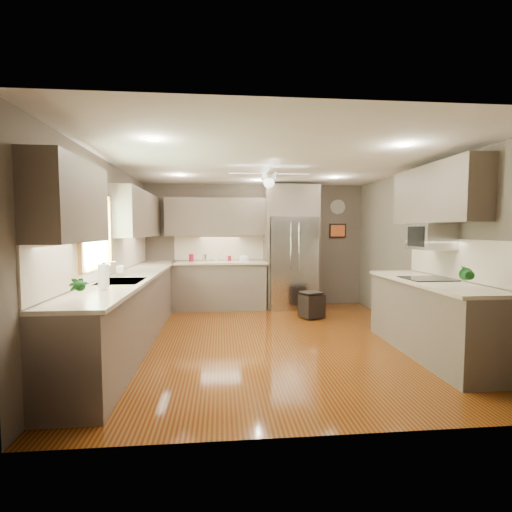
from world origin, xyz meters
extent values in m
plane|color=#501C0A|center=(0.00, 0.00, 0.00)|extent=(5.00, 5.00, 0.00)
plane|color=white|center=(0.00, 0.00, 2.50)|extent=(5.00, 5.00, 0.00)
plane|color=brown|center=(0.00, 2.50, 1.25)|extent=(4.50, 0.00, 4.50)
plane|color=brown|center=(0.00, -2.50, 1.25)|extent=(4.50, 0.00, 4.50)
plane|color=brown|center=(-2.25, 0.00, 1.25)|extent=(0.00, 5.00, 5.00)
plane|color=brown|center=(2.25, 0.00, 1.25)|extent=(0.00, 5.00, 5.00)
cylinder|color=maroon|center=(-1.29, 2.21, 1.02)|extent=(0.11, 0.11, 0.14)
cylinder|color=silver|center=(-1.03, 2.25, 1.01)|extent=(0.12, 0.12, 0.14)
cylinder|color=beige|center=(-0.80, 2.26, 1.03)|extent=(0.12, 0.12, 0.18)
cylinder|color=maroon|center=(-0.54, 2.24, 1.00)|extent=(0.08, 0.08, 0.11)
imported|color=white|center=(-2.06, 0.00, 1.04)|extent=(0.10, 0.10, 0.19)
imported|color=#17531A|center=(-1.96, -1.83, 1.09)|extent=(0.18, 0.16, 0.30)
imported|color=#17531A|center=(1.91, -1.47, 1.10)|extent=(0.21, 0.19, 0.32)
imported|color=beige|center=(-0.25, 2.16, 0.96)|extent=(0.23, 0.23, 0.05)
cube|color=brown|center=(-1.95, 0.15, 0.45)|extent=(0.60, 4.70, 0.90)
cube|color=beige|center=(-1.94, 0.15, 0.92)|extent=(0.65, 4.70, 0.04)
cube|color=beige|center=(-2.24, 0.15, 1.20)|extent=(0.02, 4.70, 0.50)
cube|color=brown|center=(-0.72, 2.20, 0.45)|extent=(1.85, 0.60, 0.90)
cube|color=beige|center=(-0.72, 2.19, 0.92)|extent=(1.85, 0.65, 0.04)
cube|color=beige|center=(-0.72, 2.49, 1.20)|extent=(1.85, 0.02, 0.50)
cube|color=brown|center=(-2.08, -1.60, 1.83)|extent=(0.33, 1.20, 0.75)
cube|color=brown|center=(-2.08, 1.30, 1.83)|extent=(0.33, 2.40, 0.75)
cube|color=brown|center=(-0.72, 2.33, 1.83)|extent=(2.15, 0.33, 0.75)
cube|color=brown|center=(2.08, -0.55, 2.03)|extent=(0.33, 1.70, 0.75)
cube|color=#BFF2B2|center=(-2.23, -0.50, 1.55)|extent=(0.01, 1.00, 0.80)
cube|color=brown|center=(-2.21, -0.50, 1.98)|extent=(0.05, 1.12, 0.06)
cube|color=brown|center=(-2.21, -0.50, 1.12)|extent=(0.05, 1.12, 0.06)
cube|color=brown|center=(-2.21, -1.03, 1.55)|extent=(0.05, 0.06, 0.80)
cube|color=brown|center=(-2.21, 0.03, 1.55)|extent=(0.05, 0.06, 0.80)
cube|color=silver|center=(-1.93, -0.50, 0.93)|extent=(0.50, 0.70, 0.03)
cube|color=#262626|center=(-1.93, -0.50, 0.89)|extent=(0.44, 0.62, 0.05)
cylinder|color=silver|center=(-2.13, -0.50, 1.05)|extent=(0.02, 0.02, 0.24)
cylinder|color=silver|center=(-2.07, -0.50, 1.17)|extent=(0.16, 0.02, 0.02)
cube|color=silver|center=(0.70, 2.14, 0.91)|extent=(0.92, 0.72, 1.82)
cube|color=black|center=(0.70, 1.80, 0.66)|extent=(0.88, 0.02, 0.02)
cube|color=black|center=(0.70, 1.79, 1.25)|extent=(0.01, 0.02, 1.00)
cylinder|color=silver|center=(0.62, 1.76, 1.25)|extent=(0.02, 0.02, 0.90)
cylinder|color=silver|center=(0.78, 1.76, 1.25)|extent=(0.02, 0.02, 0.90)
cube|color=brown|center=(0.70, 2.20, 2.14)|extent=(1.04, 0.60, 0.63)
cube|color=brown|center=(0.20, 2.20, 0.91)|extent=(0.06, 0.60, 1.82)
cube|color=brown|center=(1.20, 2.20, 0.91)|extent=(0.06, 0.60, 1.82)
cube|color=brown|center=(1.93, -0.80, 0.45)|extent=(0.65, 2.20, 0.90)
cube|color=beige|center=(1.91, -0.80, 0.92)|extent=(0.70, 2.20, 0.04)
cube|color=beige|center=(2.24, -0.80, 1.20)|extent=(0.02, 2.20, 0.50)
cube|color=black|center=(1.91, -0.70, 0.94)|extent=(0.56, 0.52, 0.01)
cube|color=silver|center=(2.03, -0.55, 1.48)|extent=(0.42, 0.55, 0.34)
cube|color=black|center=(1.82, -0.55, 1.48)|extent=(0.02, 0.40, 0.26)
cylinder|color=white|center=(0.00, 0.30, 2.46)|extent=(0.03, 0.03, 0.08)
cylinder|color=white|center=(0.00, 0.30, 2.36)|extent=(0.22, 0.22, 0.10)
sphere|color=white|center=(0.00, 0.30, 2.26)|extent=(0.16, 0.16, 0.16)
cube|color=white|center=(0.35, 0.30, 2.38)|extent=(0.48, 0.11, 0.01)
cube|color=white|center=(0.00, 0.65, 2.38)|extent=(0.11, 0.48, 0.01)
cube|color=white|center=(-0.35, 0.30, 2.38)|extent=(0.48, 0.11, 0.01)
cube|color=white|center=(0.00, -0.05, 2.38)|extent=(0.11, 0.48, 0.01)
cylinder|color=white|center=(-1.40, 1.30, 2.49)|extent=(0.14, 0.14, 0.01)
cylinder|color=white|center=(1.30, 1.30, 2.49)|extent=(0.14, 0.14, 0.01)
cylinder|color=white|center=(-1.40, -1.20, 2.49)|extent=(0.14, 0.14, 0.01)
cylinder|color=white|center=(1.30, -1.20, 2.49)|extent=(0.14, 0.14, 0.01)
cylinder|color=white|center=(0.00, 1.80, 2.49)|extent=(0.14, 0.14, 0.01)
cylinder|color=white|center=(1.75, 2.48, 2.05)|extent=(0.30, 0.03, 0.30)
cylinder|color=silver|center=(1.75, 2.47, 2.05)|extent=(0.29, 0.00, 0.29)
cube|color=black|center=(1.75, 2.48, 1.55)|extent=(0.36, 0.03, 0.30)
cube|color=#CD5C29|center=(1.75, 2.46, 1.55)|extent=(0.30, 0.01, 0.24)
cube|color=black|center=(0.89, 1.22, 0.23)|extent=(0.46, 0.46, 0.40)
cube|color=black|center=(0.89, 1.22, 0.46)|extent=(0.43, 0.43, 0.03)
cylinder|color=white|center=(-1.93, -1.17, 1.08)|extent=(0.11, 0.11, 0.25)
cylinder|color=silver|center=(-1.93, -1.17, 1.09)|extent=(0.02, 0.02, 0.27)
camera|label=1|loc=(-0.71, -5.15, 1.56)|focal=26.00mm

